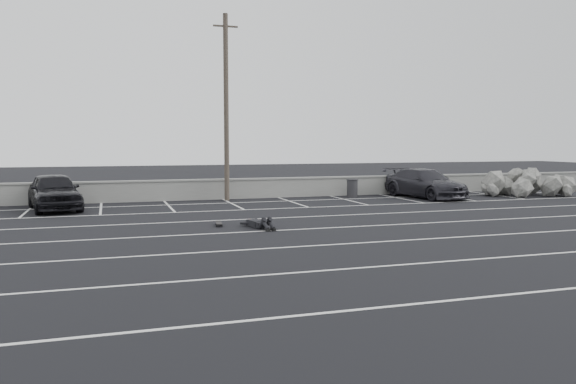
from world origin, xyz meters
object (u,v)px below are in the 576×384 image
object	(u,v)px
car_left	(54,191)
skateboard	(219,224)
utility_pole	(226,107)
riprap_pile	(523,186)
person	(256,220)
car_right	(425,183)
trash_bin	(352,188)

from	to	relation	value
car_left	skateboard	distance (m)	9.14
utility_pole	riprap_pile	bearing A→B (deg)	-8.24
riprap_pile	person	size ratio (longest dim) A/B	2.12
car_right	utility_pole	bearing A→B (deg)	162.26
trash_bin	person	xyz separation A→B (m)	(-7.67, -8.84, -0.27)
car_right	person	bearing A→B (deg)	-154.80
utility_pole	person	xyz separation A→B (m)	(-0.88, -9.19, -4.48)
car_right	person	xyz separation A→B (m)	(-11.29, -7.43, -0.54)
car_right	skateboard	world-z (taller)	car_right
utility_pole	person	bearing A→B (deg)	-95.44
trash_bin	person	size ratio (longest dim) A/B	0.40
trash_bin	riprap_pile	world-z (taller)	riprap_pile
car_right	skateboard	distance (m)	14.20
car_left	skateboard	world-z (taller)	car_left
riprap_pile	person	world-z (taller)	riprap_pile
car_left	skateboard	size ratio (longest dim) A/B	6.12
trash_bin	riprap_pile	size ratio (longest dim) A/B	0.19
car_right	person	world-z (taller)	car_right
utility_pole	skateboard	distance (m)	9.92
car_left	utility_pole	size ratio (longest dim) A/B	0.51
car_left	riprap_pile	world-z (taller)	car_left
person	utility_pole	bearing A→B (deg)	72.88
car_left	car_right	size ratio (longest dim) A/B	0.90
trash_bin	person	world-z (taller)	trash_bin
utility_pole	person	distance (m)	10.26
person	riprap_pile	bearing A→B (deg)	10.10
person	skateboard	size ratio (longest dim) A/B	3.11
utility_pole	trash_bin	world-z (taller)	utility_pole
car_right	car_left	bearing A→B (deg)	171.40
skateboard	utility_pole	bearing A→B (deg)	84.59
person	skateboard	xyz separation A→B (m)	(-1.17, 0.67, -0.16)
car_left	riprap_pile	distance (m)	24.25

